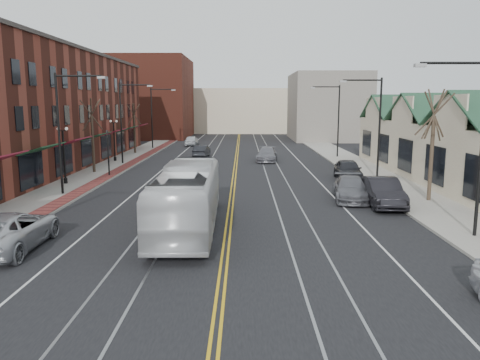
{
  "coord_description": "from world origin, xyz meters",
  "views": [
    {
      "loc": [
        0.74,
        -15.05,
        6.25
      ],
      "look_at": [
        0.57,
        10.49,
        2.0
      ],
      "focal_mm": 35.0,
      "sensor_mm": 36.0,
      "label": 1
    }
  ],
  "objects_px": {
    "transit_bus": "(188,198)",
    "parked_car_c": "(351,189)",
    "parked_car_d": "(348,170)",
    "parked_suv": "(9,231)",
    "parked_car_b": "(383,192)"
  },
  "relations": [
    {
      "from": "parked_suv",
      "to": "parked_car_c",
      "type": "height_order",
      "value": "parked_suv"
    },
    {
      "from": "parked_suv",
      "to": "parked_car_c",
      "type": "bearing_deg",
      "value": -149.88
    },
    {
      "from": "transit_bus",
      "to": "parked_suv",
      "type": "xyz_separation_m",
      "value": [
        -7.3,
        -3.29,
        -0.77
      ]
    },
    {
      "from": "parked_car_d",
      "to": "parked_suv",
      "type": "bearing_deg",
      "value": -130.99
    },
    {
      "from": "transit_bus",
      "to": "parked_car_c",
      "type": "bearing_deg",
      "value": -144.89
    },
    {
      "from": "parked_suv",
      "to": "parked_car_c",
      "type": "relative_size",
      "value": 1.14
    },
    {
      "from": "parked_car_c",
      "to": "transit_bus",
      "type": "bearing_deg",
      "value": -136.35
    },
    {
      "from": "transit_bus",
      "to": "parked_car_c",
      "type": "xyz_separation_m",
      "value": [
        9.7,
        7.07,
        -0.83
      ]
    },
    {
      "from": "transit_bus",
      "to": "parked_suv",
      "type": "distance_m",
      "value": 8.04
    },
    {
      "from": "transit_bus",
      "to": "parked_car_d",
      "type": "distance_m",
      "value": 18.86
    },
    {
      "from": "parked_car_c",
      "to": "parked_car_b",
      "type": "bearing_deg",
      "value": -41.68
    },
    {
      "from": "parked_suv",
      "to": "parked_car_d",
      "type": "height_order",
      "value": "parked_car_d"
    },
    {
      "from": "parked_suv",
      "to": "parked_car_b",
      "type": "bearing_deg",
      "value": -156.39
    },
    {
      "from": "parked_car_b",
      "to": "parked_car_c",
      "type": "relative_size",
      "value": 1.01
    },
    {
      "from": "parked_car_c",
      "to": "parked_car_d",
      "type": "relative_size",
      "value": 1.06
    }
  ]
}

